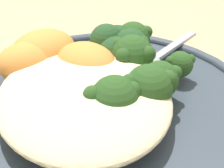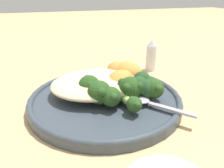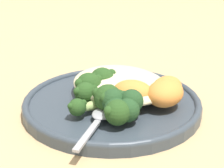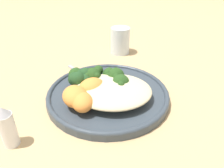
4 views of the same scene
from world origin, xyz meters
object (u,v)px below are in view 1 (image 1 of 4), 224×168
object	(u,v)px
broccoli_stalk_3	(151,71)
broccoli_stalk_5	(126,46)
plate	(112,108)
sweet_potato_chunk_0	(86,63)
sweet_potato_chunk_1	(43,50)
broccoli_stalk_2	(144,81)
sweet_potato_chunk_2	(25,62)
broccoli_stalk_1	(144,88)
spoon	(151,60)
broccoli_stalk_0	(110,99)
broccoli_stalk_4	(129,58)
kale_tuft	(120,45)
quinoa_mound	(84,97)

from	to	relation	value
broccoli_stalk_3	broccoli_stalk_5	size ratio (longest dim) A/B	1.31
plate	sweet_potato_chunk_0	bearing A→B (deg)	25.92
broccoli_stalk_3	sweet_potato_chunk_1	xyz separation A→B (m)	(0.05, 0.10, 0.01)
broccoli_stalk_2	sweet_potato_chunk_2	world-z (taller)	sweet_potato_chunk_2
broccoli_stalk_1	sweet_potato_chunk_0	xyz separation A→B (m)	(0.05, 0.04, -0.00)
spoon	broccoli_stalk_0	bearing A→B (deg)	-165.25
broccoli_stalk_4	spoon	bearing A→B (deg)	10.05
kale_tuft	broccoli_stalk_4	bearing A→B (deg)	-174.48
broccoli_stalk_0	broccoli_stalk_3	world-z (taller)	broccoli_stalk_0
broccoli_stalk_0	broccoli_stalk_5	size ratio (longest dim) A/B	0.96
plate	broccoli_stalk_3	world-z (taller)	broccoli_stalk_3
plate	sweet_potato_chunk_1	size ratio (longest dim) A/B	4.35
broccoli_stalk_5	sweet_potato_chunk_0	size ratio (longest dim) A/B	1.45
plate	broccoli_stalk_4	xyz separation A→B (m)	(0.04, -0.02, 0.03)
quinoa_mound	broccoli_stalk_3	bearing A→B (deg)	-61.50
sweet_potato_chunk_0	quinoa_mound	bearing A→B (deg)	170.15
broccoli_stalk_4	quinoa_mound	bearing A→B (deg)	-159.54
broccoli_stalk_0	sweet_potato_chunk_0	bearing A→B (deg)	177.68
broccoli_stalk_0	sweet_potato_chunk_2	size ratio (longest dim) A/B	1.59
broccoli_stalk_1	sweet_potato_chunk_1	size ratio (longest dim) A/B	1.19
quinoa_mound	broccoli_stalk_4	distance (m)	0.07
sweet_potato_chunk_0	sweet_potato_chunk_2	world-z (taller)	same
sweet_potato_chunk_2	plate	bearing A→B (deg)	-123.90
plate	sweet_potato_chunk_0	xyz separation A→B (m)	(0.04, 0.02, 0.03)
broccoli_stalk_0	broccoli_stalk_5	world-z (taller)	broccoli_stalk_0
broccoli_stalk_4	broccoli_stalk_0	bearing A→B (deg)	-140.18
plate	sweet_potato_chunk_2	world-z (taller)	sweet_potato_chunk_2
plate	sweet_potato_chunk_1	distance (m)	0.10
broccoli_stalk_4	sweet_potato_chunk_2	bearing A→B (deg)	147.54
plate	broccoli_stalk_5	world-z (taller)	broccoli_stalk_5
broccoli_stalk_2	broccoli_stalk_1	bearing A→B (deg)	-85.09
sweet_potato_chunk_0	kale_tuft	world-z (taller)	kale_tuft
broccoli_stalk_1	broccoli_stalk_3	distance (m)	0.05
broccoli_stalk_5	sweet_potato_chunk_0	xyz separation A→B (m)	(-0.03, 0.05, 0.00)
quinoa_mound	kale_tuft	xyz separation A→B (m)	(0.08, -0.05, 0.01)
sweet_potato_chunk_2	spoon	bearing A→B (deg)	-87.67
broccoli_stalk_3	spoon	world-z (taller)	broccoli_stalk_3
sweet_potato_chunk_2	broccoli_stalk_4	bearing A→B (deg)	-98.08
plate	sweet_potato_chunk_2	xyz separation A→B (m)	(0.05, 0.08, 0.03)
spoon	broccoli_stalk_1	bearing A→B (deg)	-150.12
plate	broccoli_stalk_1	bearing A→B (deg)	-123.51
kale_tuft	quinoa_mound	bearing A→B (deg)	149.15
broccoli_stalk_3	broccoli_stalk_5	distance (m)	0.05
broccoli_stalk_2	sweet_potato_chunk_2	size ratio (longest dim) A/B	1.74
broccoli_stalk_2	sweet_potato_chunk_2	distance (m)	0.12
broccoli_stalk_2	sweet_potato_chunk_0	world-z (taller)	sweet_potato_chunk_0
plate	broccoli_stalk_0	distance (m)	0.04
broccoli_stalk_2	broccoli_stalk_3	distance (m)	0.03
broccoli_stalk_2	plate	bearing A→B (deg)	-157.16
broccoli_stalk_2	sweet_potato_chunk_2	bearing A→B (deg)	174.57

